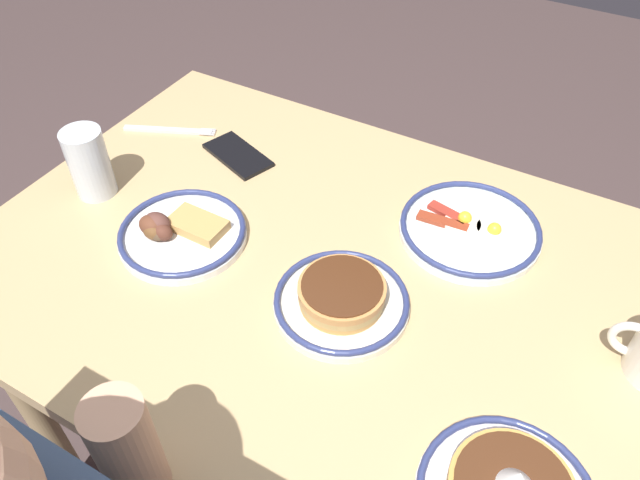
% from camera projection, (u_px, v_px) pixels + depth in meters
% --- Properties ---
extents(ground_plane, '(6.00, 6.00, 0.00)m').
position_uv_depth(ground_plane, '(331.00, 475.00, 1.50)').
color(ground_plane, '#493937').
extents(dining_table, '(1.21, 0.81, 0.73)m').
position_uv_depth(dining_table, '(336.00, 307.00, 1.05)').
color(dining_table, tan).
rests_on(dining_table, ground_plane).
extents(plate_near_main, '(0.24, 0.24, 0.04)m').
position_uv_depth(plate_near_main, '(470.00, 229.00, 1.05)').
color(plate_near_main, white).
rests_on(plate_near_main, dining_table).
extents(plate_far_companion, '(0.22, 0.22, 0.05)m').
position_uv_depth(plate_far_companion, '(180.00, 232.00, 1.04)').
color(plate_far_companion, white).
rests_on(plate_far_companion, dining_table).
extents(plate_far_side, '(0.21, 0.21, 0.05)m').
position_uv_depth(plate_far_side, '(342.00, 299.00, 0.93)').
color(plate_far_side, silver).
rests_on(plate_far_side, dining_table).
extents(drinking_glass, '(0.07, 0.07, 0.13)m').
position_uv_depth(drinking_glass, '(90.00, 166.00, 1.10)').
color(drinking_glass, silver).
rests_on(drinking_glass, dining_table).
extents(cell_phone, '(0.16, 0.12, 0.01)m').
position_uv_depth(cell_phone, '(238.00, 155.00, 1.21)').
color(cell_phone, black).
rests_on(cell_phone, dining_table).
extents(fork_near, '(0.18, 0.09, 0.01)m').
position_uv_depth(fork_near, '(170.00, 130.00, 1.27)').
color(fork_near, silver).
rests_on(fork_near, dining_table).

